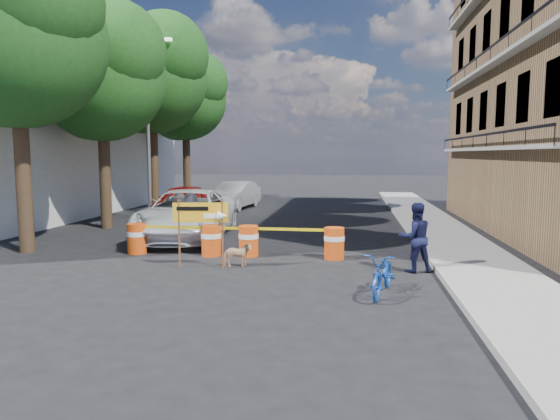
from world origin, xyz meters
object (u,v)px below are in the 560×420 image
(barrel_mid_right, at_px, (249,240))
(dog, at_px, (237,255))
(detour_sign, at_px, (208,218))
(suv_white, at_px, (188,214))
(barrel_far_right, at_px, (334,243))
(bicycle, at_px, (384,253))
(sedan_red, at_px, (183,202))
(barrel_far_left, at_px, (137,238))
(pedestrian, at_px, (415,237))
(sedan_silver, at_px, (235,195))
(barrel_mid_left, at_px, (211,240))

(barrel_mid_right, xyz_separation_m, dog, (-0.02, -1.40, -0.15))
(barrel_mid_right, xyz_separation_m, detour_sign, (-0.72, -1.69, 0.86))
(detour_sign, xyz_separation_m, suv_white, (-2.06, 4.51, -0.48))
(barrel_far_right, bearing_deg, detour_sign, -152.51)
(bicycle, distance_m, suv_white, 9.00)
(suv_white, bearing_deg, barrel_mid_right, -51.50)
(detour_sign, distance_m, sedan_red, 10.57)
(bicycle, relative_size, suv_white, 0.29)
(dog, height_order, sedan_red, sedan_red)
(sedan_red, bearing_deg, barrel_far_left, -80.80)
(pedestrian, bearing_deg, detour_sign, -11.38)
(bicycle, bearing_deg, barrel_far_right, 122.60)
(sedan_red, distance_m, sedan_silver, 4.60)
(barrel_far_left, bearing_deg, barrel_far_right, 0.28)
(detour_sign, bearing_deg, barrel_mid_right, 58.50)
(barrel_far_left, relative_size, barrel_mid_left, 1.00)
(barrel_far_right, bearing_deg, barrel_mid_left, -179.23)
(barrel_mid_left, distance_m, detour_sign, 1.87)
(barrel_mid_right, relative_size, dog, 1.18)
(pedestrian, bearing_deg, sedan_red, -60.84)
(barrel_mid_right, distance_m, detour_sign, 2.03)
(barrel_mid_left, bearing_deg, dog, -50.71)
(suv_white, bearing_deg, bicycle, -50.88)
(dog, bearing_deg, barrel_mid_left, 25.64)
(detour_sign, distance_m, bicycle, 4.72)
(bicycle, relative_size, dog, 2.33)
(sedan_silver, bearing_deg, sedan_red, -100.42)
(detour_sign, height_order, sedan_silver, detour_sign)
(barrel_far_right, height_order, suv_white, suv_white)
(sedan_silver, bearing_deg, detour_sign, -71.71)
(barrel_mid_right, distance_m, sedan_red, 9.36)
(barrel_far_left, xyz_separation_m, barrel_mid_right, (3.39, 0.07, 0.00))
(barrel_mid_left, distance_m, sedan_red, 8.93)
(barrel_mid_left, relative_size, barrel_far_right, 1.00)
(detour_sign, bearing_deg, barrel_far_left, 140.01)
(barrel_mid_left, xyz_separation_m, barrel_far_right, (3.57, 0.05, 0.00))
(sedan_silver, bearing_deg, barrel_mid_left, -72.07)
(pedestrian, relative_size, dog, 2.30)
(barrel_mid_right, distance_m, pedestrian, 4.73)
(barrel_far_left, height_order, barrel_far_right, same)
(barrel_mid_left, bearing_deg, pedestrian, -12.21)
(barrel_mid_right, height_order, sedan_silver, sedan_silver)
(barrel_far_left, height_order, sedan_silver, sedan_silver)
(barrel_far_right, bearing_deg, barrel_mid_right, 179.16)
(barrel_mid_right, xyz_separation_m, suv_white, (-2.77, 2.82, 0.38))
(barrel_mid_right, height_order, detour_sign, detour_sign)
(dog, bearing_deg, bicycle, -134.04)
(bicycle, bearing_deg, sedan_silver, 128.03)
(barrel_mid_left, xyz_separation_m, bicycle, (4.71, -3.45, 0.42))
(suv_white, xyz_separation_m, sedan_red, (-2.00, 5.24, -0.07))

